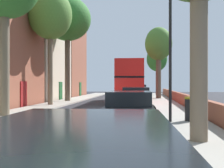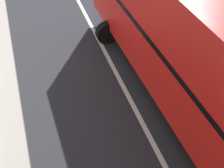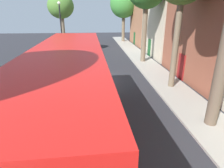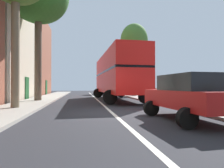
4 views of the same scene
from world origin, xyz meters
name	(u,v)px [view 3 (image 3 of 4)]	position (x,y,z in m)	size (l,w,h in m)	color
ground_plane	(104,81)	(0.00, 0.00, 0.00)	(84.00, 84.00, 0.00)	#28282D
road_centre_line	(104,81)	(0.00, 0.00, 0.00)	(0.16, 54.00, 0.01)	silver
sidewalk_left	(162,79)	(-4.90, 0.00, 0.06)	(2.60, 60.00, 0.12)	#9E998E
sidewalk_right	(43,82)	(4.90, 0.00, 0.06)	(2.60, 60.00, 0.12)	#9E998E
terraced_houses_left	(218,14)	(-8.50, 0.50, 5.16)	(4.07, 47.62, 10.76)	#9E6647
boundary_wall_right	(22,77)	(6.45, 0.00, 0.52)	(0.36, 54.00, 1.03)	brown
double_decker_bus	(70,92)	(1.70, 7.66, 2.35)	(3.74, 11.20, 4.06)	red
parked_car_grey_right_0	(84,40)	(2.50, -18.21, 0.93)	(2.51, 4.45, 1.62)	slate
parked_car_black_right_1	(80,49)	(2.50, -9.74, 0.93)	(2.54, 4.03, 1.63)	black
parked_car_red_right_3	(75,63)	(2.50, -2.50, 0.95)	(2.63, 4.15, 1.69)	#AD1919
street_tree_right_1	(61,7)	(4.80, -11.67, 5.95)	(3.31, 3.31, 7.50)	#7A6B56
street_tree_left_2	(124,4)	(-4.96, -22.71, 6.91)	(5.03, 5.03, 9.43)	brown
lamppost_right	(61,27)	(4.30, -7.51, 3.81)	(0.32, 0.32, 6.31)	black
litter_bin_right	(54,56)	(5.30, -7.06, 0.70)	(0.55, 0.55, 1.16)	black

